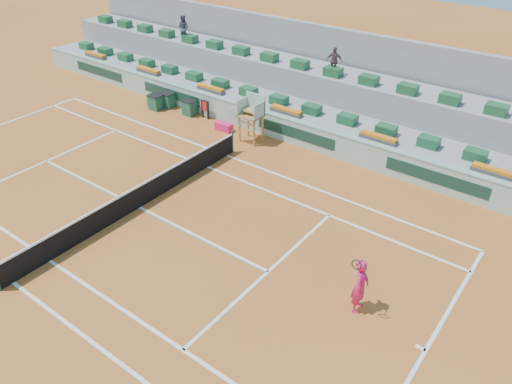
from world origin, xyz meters
TOP-DOWN VIEW (x-y plane):
  - ground at (0.00, 0.00)m, footprint 90.00×90.00m
  - seating_tier_lower at (0.00, 10.70)m, footprint 36.00×4.00m
  - seating_tier_upper at (0.00, 12.30)m, footprint 36.00×2.40m
  - stadium_back_wall at (0.00, 13.90)m, footprint 36.00×0.40m
  - player_bag at (-1.88, 7.52)m, footprint 0.94×0.42m
  - spectator_left at (-8.47, 11.67)m, footprint 0.92×0.81m
  - spectator_mid at (1.91, 11.90)m, footprint 0.90×0.59m
  - court_lines at (0.00, 0.00)m, footprint 23.89×11.09m
  - tennis_net at (0.00, 0.00)m, footprint 0.10×11.97m
  - advertising_hoarding at (0.02, 8.50)m, footprint 36.00×0.34m
  - umpire_chair at (0.00, 7.50)m, footprint 1.10×0.90m
  - seat_row_lower at (0.00, 9.80)m, footprint 32.90×0.60m
  - seat_row_upper at (0.00, 11.70)m, footprint 32.90×0.60m
  - flower_planters at (-1.50, 9.00)m, footprint 26.80×0.36m
  - drink_cooler_a at (-4.69, 7.91)m, footprint 0.70×0.60m
  - drink_cooler_b at (-6.49, 8.02)m, footprint 0.83×0.72m
  - drink_cooler_c at (-6.79, 7.35)m, footprint 0.75×0.65m
  - towel_rack at (-3.69, 8.10)m, footprint 0.54×0.09m
  - tennis_player at (9.57, 0.30)m, footprint 0.59×0.95m

SIDE VIEW (x-z plane):
  - ground at x=0.00m, z-range 0.00..0.00m
  - court_lines at x=0.00m, z-range 0.00..0.01m
  - player_bag at x=-1.88m, z-range 0.00..0.42m
  - drink_cooler_c at x=-6.79m, z-range 0.00..0.84m
  - drink_cooler_a at x=-4.69m, z-range 0.00..0.84m
  - drink_cooler_b at x=-6.49m, z-range 0.00..0.84m
  - tennis_net at x=0.00m, z-range -0.02..1.08m
  - seating_tier_lower at x=0.00m, z-range 0.00..1.20m
  - towel_rack at x=-3.69m, z-range 0.09..1.12m
  - advertising_hoarding at x=0.02m, z-range 0.00..1.26m
  - tennis_player at x=9.57m, z-range -0.19..2.09m
  - seating_tier_upper at x=0.00m, z-range 0.00..2.60m
  - flower_planters at x=-1.50m, z-range 1.19..1.47m
  - seat_row_lower at x=0.00m, z-range 1.20..1.64m
  - umpire_chair at x=0.00m, z-range 0.34..2.74m
  - stadium_back_wall at x=0.00m, z-range 0.00..4.40m
  - seat_row_upper at x=0.00m, z-range 2.60..3.04m
  - spectator_mid at x=1.91m, z-range 2.60..4.03m
  - spectator_left at x=-8.47m, z-range 2.60..4.18m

